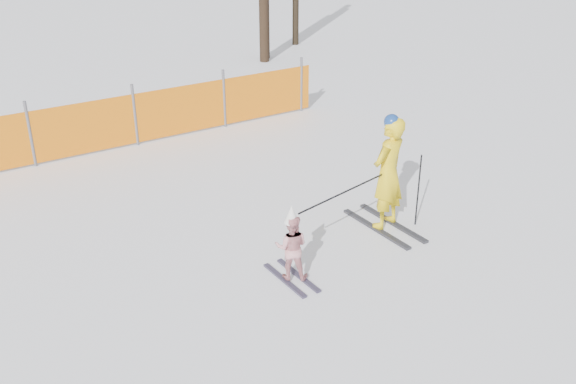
# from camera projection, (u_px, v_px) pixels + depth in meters

# --- Properties ---
(ground) EXTENTS (120.00, 120.00, 0.00)m
(ground) POSITION_uv_depth(u_px,v_px,m) (309.00, 273.00, 8.58)
(ground) COLOR white
(ground) RESTS_ON ground
(adult) EXTENTS (0.71, 1.45, 1.79)m
(adult) POSITION_uv_depth(u_px,v_px,m) (388.00, 173.00, 9.38)
(adult) COLOR black
(adult) RESTS_ON ground
(child) EXTENTS (0.55, 0.94, 1.08)m
(child) POSITION_uv_depth(u_px,v_px,m) (292.00, 246.00, 8.24)
(child) COLOR black
(child) RESTS_ON ground
(ski_poles) EXTENTS (2.32, 0.39, 1.15)m
(ski_poles) POSITION_uv_depth(u_px,v_px,m) (375.00, 192.00, 9.06)
(ski_poles) COLOR black
(ski_poles) RESTS_ON ground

